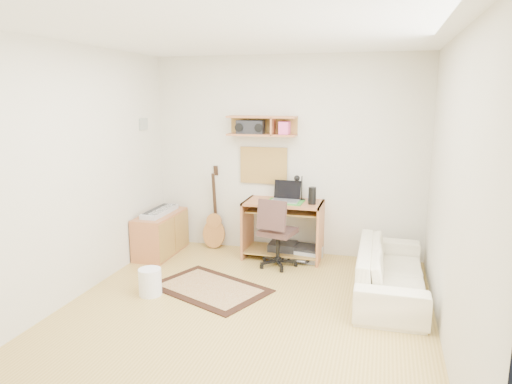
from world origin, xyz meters
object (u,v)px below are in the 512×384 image
(task_chair, at_px, (278,232))
(printer, at_px, (304,253))
(cabinet, at_px, (161,234))
(sofa, at_px, (391,263))
(desk, at_px, (283,230))

(task_chair, bearing_deg, printer, 62.32)
(cabinet, xyz_separation_m, sofa, (2.96, -0.53, 0.07))
(task_chair, xyz_separation_m, printer, (0.27, 0.33, -0.36))
(cabinet, xyz_separation_m, printer, (1.88, 0.29, -0.19))
(desk, bearing_deg, sofa, -31.15)
(cabinet, height_order, sofa, sofa)
(printer, bearing_deg, task_chair, -120.33)
(printer, bearing_deg, sofa, -28.76)
(cabinet, bearing_deg, task_chair, -1.61)
(printer, bearing_deg, cabinet, -162.74)
(desk, relative_size, sofa, 0.57)
(task_chair, relative_size, cabinet, 0.98)
(cabinet, bearing_deg, sofa, -10.20)
(task_chair, bearing_deg, sofa, -8.70)
(desk, height_order, sofa, desk)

